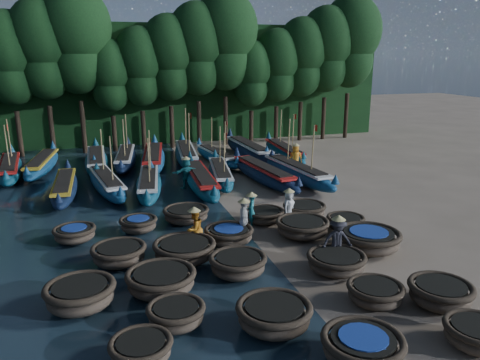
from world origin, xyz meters
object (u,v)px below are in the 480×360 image
object	(u,v)px
long_boat_7	(264,173)
fisherman_0	(289,205)
coracle_16	(185,250)
long_boat_17	(284,151)
coracle_3	(363,347)
long_boat_4	(149,183)
long_boat_6	(220,174)
coracle_4	(477,334)
long_boat_10	(42,164)
coracle_22	(186,214)
coracle_23	(264,215)
long_boat_12	(125,158)
long_boat_16	(249,150)
fisherman_1	(251,208)
coracle_20	(75,233)
fisherman_5	(186,172)
coracle_12	(238,264)
coracle_21	(138,224)
coracle_10	(80,295)
coracle_8	(375,293)
fisherman_3	(337,240)
long_boat_15	(216,156)
fisherman_4	(244,219)
coracle_11	(161,280)
long_boat_13	(153,158)
coracle_6	(176,314)
coracle_24	(304,210)
coracle_9	(440,293)
long_boat_3	(106,182)
coracle_17	(229,235)
long_boat_11	(97,161)
coracle_18	(303,227)
long_boat_2	(64,187)
long_boat_9	(10,168)
long_boat_5	(201,180)
fisherman_2	(195,228)
coracle_15	(119,254)
coracle_19	(345,222)
long_boat_8	(296,172)

from	to	relation	value
long_boat_7	fisherman_0	world-z (taller)	fisherman_0
coracle_16	long_boat_17	xyz separation A→B (m)	(10.42, 15.37, 0.11)
coracle_3	coracle_16	distance (m)	7.90
long_boat_4	long_boat_6	size ratio (longest dim) A/B	1.04
coracle_4	long_boat_10	bearing A→B (deg)	118.01
coracle_22	coracle_23	distance (m)	3.59
long_boat_12	long_boat_16	size ratio (longest dim) A/B	0.88
long_boat_17	long_boat_10	bearing A→B (deg)	-179.48
long_boat_6	fisherman_1	bearing A→B (deg)	-85.50
long_boat_7	coracle_20	bearing A→B (deg)	-155.66
long_boat_12	long_boat_17	world-z (taller)	long_boat_17
coracle_16	fisherman_5	world-z (taller)	fisherman_5
coracle_12	coracle_21	bearing A→B (deg)	118.90
coracle_10	coracle_16	bearing A→B (deg)	33.48
fisherman_0	coracle_12	bearing A→B (deg)	-169.33
coracle_8	fisherman_3	world-z (taller)	fisherman_3
long_boat_15	fisherman_4	bearing A→B (deg)	-107.80
coracle_11	long_boat_13	xyz separation A→B (m)	(2.00, 17.72, 0.17)
long_boat_7	fisherman_1	distance (m)	7.51
coracle_6	coracle_24	distance (m)	10.45
coracle_9	long_boat_17	bearing A→B (deg)	80.41
coracle_10	coracle_24	bearing A→B (deg)	28.90
long_boat_6	fisherman_3	size ratio (longest dim) A/B	3.79
long_boat_13	fisherman_5	xyz separation A→B (m)	(1.18, -5.75, 0.31)
coracle_20	fisherman_0	size ratio (longest dim) A/B	1.20
coracle_23	coracle_22	bearing A→B (deg)	162.40
coracle_22	long_boat_6	bearing A→B (deg)	62.15
long_boat_6	long_boat_3	bearing A→B (deg)	-170.02
coracle_17	coracle_20	distance (m)	6.39
coracle_4	coracle_17	bearing A→B (deg)	116.39
long_boat_7	long_boat_11	bearing A→B (deg)	139.69
fisherman_4	coracle_18	bearing A→B (deg)	-79.13
long_boat_2	coracle_18	bearing A→B (deg)	-41.77
long_boat_13	long_boat_12	bearing A→B (deg)	161.28
coracle_10	coracle_22	size ratio (longest dim) A/B	0.84
coracle_10	long_boat_9	distance (m)	18.57
long_boat_9	long_boat_5	bearing A→B (deg)	-36.09
fisherman_2	fisherman_5	distance (m)	8.90
coracle_16	long_boat_16	bearing A→B (deg)	64.05
coracle_16	fisherman_0	xyz separation A→B (m)	(5.34, 2.63, 0.41)
coracle_24	long_boat_10	bearing A→B (deg)	133.95
coracle_15	long_boat_12	distance (m)	16.12
coracle_19	long_boat_17	size ratio (longest dim) A/B	0.23
coracle_8	coracle_10	size ratio (longest dim) A/B	0.95
coracle_19	fisherman_5	distance (m)	10.32
coracle_3	coracle_17	distance (m)	8.43
coracle_22	fisherman_5	world-z (taller)	fisherman_5
coracle_23	long_boat_8	world-z (taller)	long_boat_8
coracle_15	fisherman_3	bearing A→B (deg)	-16.59
long_boat_13	long_boat_17	world-z (taller)	long_boat_17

